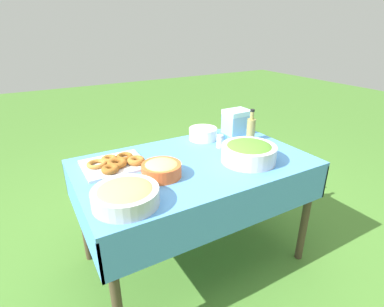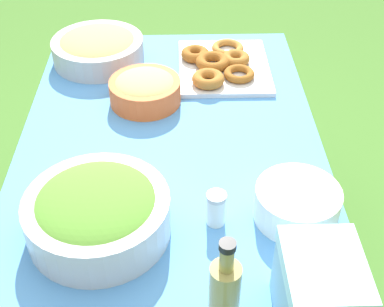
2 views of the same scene
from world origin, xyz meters
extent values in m
plane|color=#477A2D|center=(0.00, 0.00, 0.00)|extent=(14.00, 14.00, 0.00)
cube|color=#4C8CD1|center=(0.00, 0.00, 0.75)|extent=(1.41, 0.86, 0.02)
cube|color=#4C8CD1|center=(0.00, -0.42, 0.62)|extent=(1.41, 0.01, 0.22)
cube|color=#4C8CD1|center=(0.00, 0.42, 0.62)|extent=(1.41, 0.01, 0.22)
cube|color=#4C8CD1|center=(-0.70, 0.00, 0.62)|extent=(0.01, 0.86, 0.22)
cube|color=#4C8CD1|center=(0.70, 0.00, 0.62)|extent=(0.01, 0.86, 0.22)
cylinder|color=#473828|center=(-0.65, -0.37, 0.37)|extent=(0.05, 0.05, 0.73)
cylinder|color=#473828|center=(0.65, -0.37, 0.37)|extent=(0.05, 0.05, 0.73)
cylinder|color=#473828|center=(-0.65, 0.37, 0.37)|extent=(0.05, 0.05, 0.73)
cylinder|color=#473828|center=(0.65, 0.37, 0.37)|extent=(0.05, 0.05, 0.73)
cylinder|color=silver|center=(-0.29, 0.16, 0.81)|extent=(0.33, 0.33, 0.10)
ellipsoid|color=#51892D|center=(-0.29, 0.16, 0.85)|extent=(0.29, 0.29, 0.07)
cylinder|color=#E05B28|center=(0.26, 0.08, 0.80)|extent=(0.22, 0.22, 0.07)
ellipsoid|color=tan|center=(0.26, 0.08, 0.82)|extent=(0.19, 0.19, 0.07)
cube|color=silver|center=(0.45, -0.18, 0.77)|extent=(0.36, 0.30, 0.02)
torus|color=#A36628|center=(0.33, -0.12, 0.79)|extent=(0.13, 0.13, 0.03)
torus|color=#93561E|center=(0.50, -0.09, 0.79)|extent=(0.14, 0.14, 0.03)
torus|color=#A36628|center=(0.46, -0.22, 0.79)|extent=(0.12, 0.12, 0.03)
torus|color=#93561E|center=(0.37, -0.23, 0.79)|extent=(0.14, 0.14, 0.02)
torus|color=#B27533|center=(0.54, -0.20, 0.79)|extent=(0.13, 0.13, 0.02)
torus|color=#93561E|center=(0.44, -0.14, 0.79)|extent=(0.16, 0.16, 0.03)
cylinder|color=white|center=(-0.25, -0.30, 0.76)|extent=(0.20, 0.20, 0.01)
cylinder|color=white|center=(-0.25, -0.30, 0.78)|extent=(0.20, 0.20, 0.01)
cylinder|color=white|center=(-0.25, -0.30, 0.79)|extent=(0.20, 0.20, 0.01)
cylinder|color=white|center=(-0.25, -0.30, 0.80)|extent=(0.20, 0.20, 0.01)
cylinder|color=white|center=(-0.25, -0.30, 0.81)|extent=(0.20, 0.20, 0.01)
cylinder|color=white|center=(-0.25, -0.30, 0.82)|extent=(0.20, 0.20, 0.01)
cylinder|color=white|center=(-0.25, -0.30, 0.84)|extent=(0.20, 0.20, 0.01)
cylinder|color=#998E4C|center=(-0.53, -0.11, 0.84)|extent=(0.06, 0.06, 0.16)
cylinder|color=#998E4C|center=(-0.53, -0.11, 0.95)|extent=(0.03, 0.03, 0.06)
cylinder|color=black|center=(-0.53, -0.11, 0.98)|extent=(0.03, 0.03, 0.01)
cylinder|color=#B2B7BC|center=(0.52, 0.25, 0.80)|extent=(0.31, 0.31, 0.08)
ellipsoid|color=tan|center=(0.52, 0.25, 0.83)|extent=(0.28, 0.28, 0.07)
cube|color=#8CC6E5|center=(-0.54, -0.29, 0.83)|extent=(0.18, 0.14, 0.15)
cube|color=#BAF4FF|center=(-0.54, -0.29, 0.92)|extent=(0.18, 0.15, 0.04)
cylinder|color=white|center=(-0.26, -0.11, 0.80)|extent=(0.04, 0.04, 0.08)
cylinder|color=silver|center=(-0.26, -0.11, 0.84)|extent=(0.05, 0.05, 0.01)
camera|label=1|loc=(0.85, 1.44, 1.54)|focal=28.00mm
camera|label=2|loc=(-1.15, -0.03, 1.70)|focal=50.00mm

